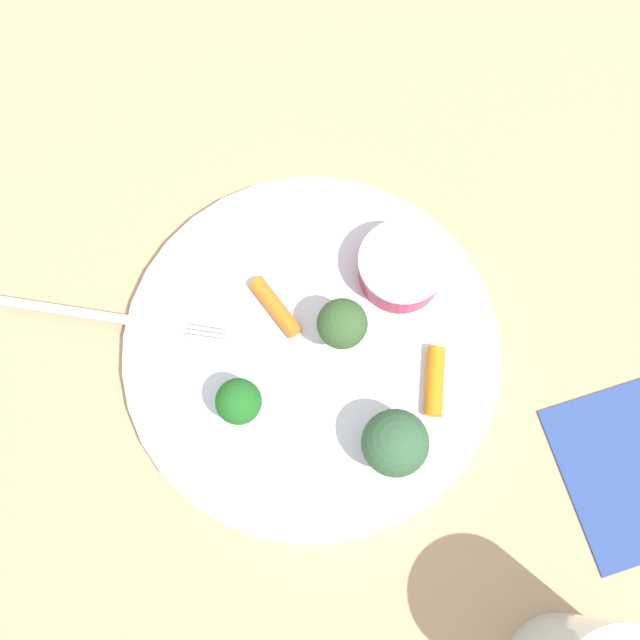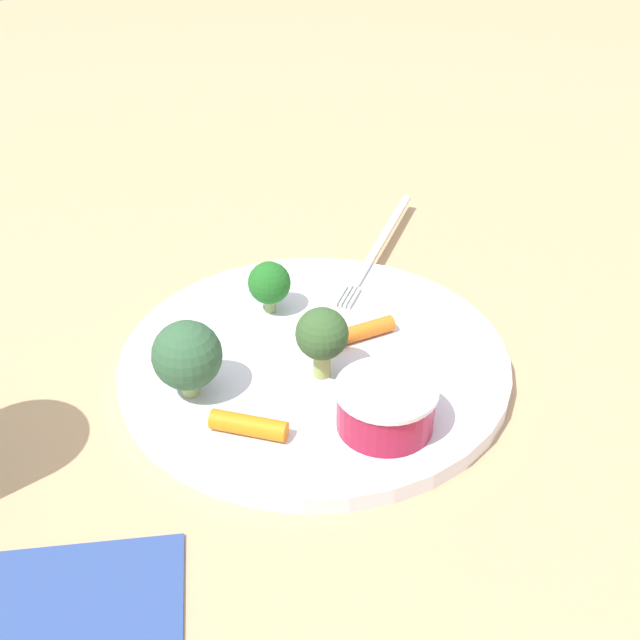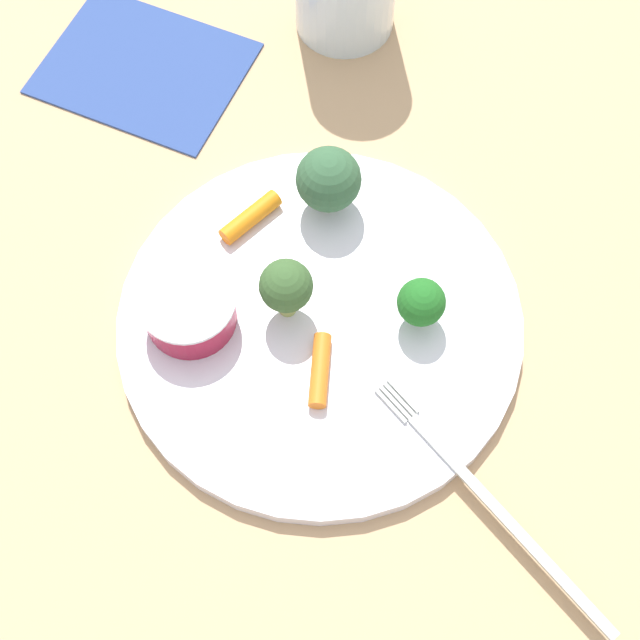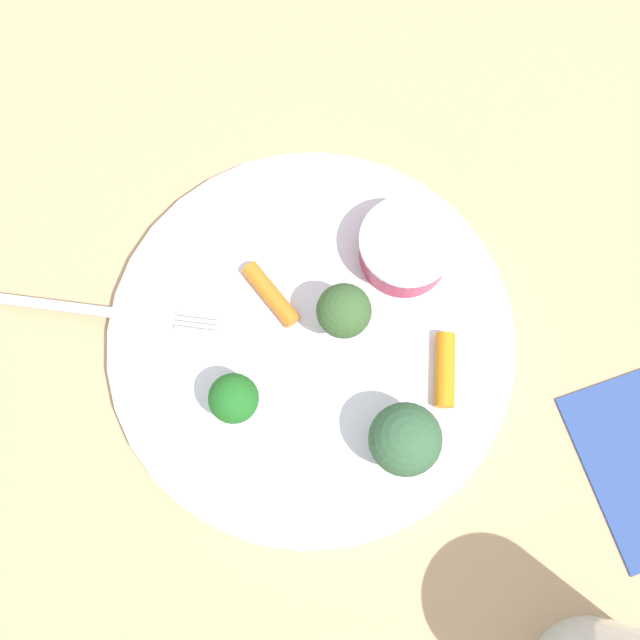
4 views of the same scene
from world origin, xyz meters
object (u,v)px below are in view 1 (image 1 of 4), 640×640
at_px(plate, 312,351).
at_px(carrot_stick_0, 276,307).
at_px(fork, 94,315).
at_px(broccoli_floret_2, 395,443).
at_px(broccoli_floret_0, 342,324).
at_px(broccoli_floret_1, 240,404).
at_px(sauce_cup, 402,269).
at_px(carrot_stick_1, 435,381).

height_order(plate, carrot_stick_0, carrot_stick_0).
bearing_deg(fork, plate, 129.74).
distance_m(broccoli_floret_2, carrot_stick_0, 0.13).
height_order(plate, broccoli_floret_0, broccoli_floret_0).
bearing_deg(broccoli_floret_2, fork, -65.73).
bearing_deg(fork, broccoli_floret_1, 106.46).
xyz_separation_m(plate, broccoli_floret_0, (-0.02, 0.01, 0.04)).
height_order(carrot_stick_0, fork, carrot_stick_0).
xyz_separation_m(carrot_stick_0, fork, (0.10, -0.08, -0.00)).
height_order(broccoli_floret_1, broccoli_floret_2, broccoli_floret_2).
bearing_deg(fork, sauce_cup, 146.55).
bearing_deg(broccoli_floret_0, fork, -46.38).
bearing_deg(broccoli_floret_1, sauce_cup, -179.75).
bearing_deg(broccoli_floret_0, carrot_stick_0, -65.25).
relative_size(broccoli_floret_1, carrot_stick_1, 0.84).
relative_size(broccoli_floret_1, carrot_stick_0, 0.82).
distance_m(plate, carrot_stick_1, 0.09).
xyz_separation_m(plate, broccoli_floret_1, (0.06, 0.00, 0.03)).
height_order(plate, broccoli_floret_1, broccoli_floret_1).
bearing_deg(carrot_stick_0, sauce_cup, 154.48).
height_order(sauce_cup, carrot_stick_1, sauce_cup).
relative_size(plate, sauce_cup, 4.29).
xyz_separation_m(carrot_stick_1, fork, (0.15, -0.19, -0.00)).
xyz_separation_m(broccoli_floret_1, broccoli_floret_2, (-0.06, 0.09, 0.01)).
bearing_deg(broccoli_floret_2, broccoli_floret_0, -108.25).
height_order(sauce_cup, broccoli_floret_1, broccoli_floret_1).
bearing_deg(sauce_cup, carrot_stick_1, 63.63).
xyz_separation_m(plate, carrot_stick_0, (-0.00, -0.04, 0.01)).
height_order(broccoli_floret_0, broccoli_floret_1, broccoli_floret_0).
relative_size(broccoli_floret_0, broccoli_floret_2, 0.96).
relative_size(sauce_cup, carrot_stick_1, 1.31).
relative_size(plate, carrot_stick_0, 5.51).
bearing_deg(broccoli_floret_1, carrot_stick_0, -147.71).
bearing_deg(broccoli_floret_1, plate, -178.39).
bearing_deg(carrot_stick_0, carrot_stick_1, 112.72).
relative_size(carrot_stick_0, carrot_stick_1, 1.02).
bearing_deg(broccoli_floret_1, broccoli_floret_0, 176.50).
bearing_deg(broccoli_floret_0, sauce_cup, -174.65).
bearing_deg(plate, broccoli_floret_1, 1.61).
relative_size(sauce_cup, broccoli_floret_0, 1.23).
xyz_separation_m(carrot_stick_0, carrot_stick_1, (-0.05, 0.11, 0.00)).
relative_size(carrot_stick_0, fork, 0.31).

